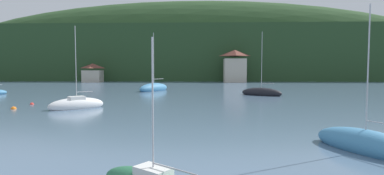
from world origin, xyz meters
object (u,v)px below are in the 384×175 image
object	(u,v)px
sailboat_mid_3	(77,105)
sailboat_near_9	(365,144)
mooring_buoy_near	(14,109)
sailboat_far_7	(154,88)
mooring_buoy_mid	(32,104)
sailboat_far_11	(261,93)
shore_building_westcentral	(235,67)
shore_building_west	(93,73)

from	to	relation	value
sailboat_mid_3	sailboat_near_9	xyz separation A→B (m)	(21.65, -16.02, -0.06)
sailboat_near_9	mooring_buoy_near	size ratio (longest dim) A/B	13.99
sailboat_mid_3	sailboat_far_7	xyz separation A→B (m)	(3.99, 26.74, 0.07)
sailboat_far_7	mooring_buoy_mid	distance (m)	25.56
mooring_buoy_near	mooring_buoy_mid	bearing A→B (deg)	96.22
mooring_buoy_near	sailboat_far_11	bearing A→B (deg)	31.01
sailboat_mid_3	sailboat_far_7	bearing A→B (deg)	-140.28
shore_building_westcentral	mooring_buoy_near	bearing A→B (deg)	-114.45
mooring_buoy_near	mooring_buoy_mid	world-z (taller)	mooring_buoy_near
sailboat_mid_3	sailboat_far_11	bearing A→B (deg)	174.96
shore_building_westcentral	sailboat_far_11	world-z (taller)	shore_building_westcentral
mooring_buoy_near	mooring_buoy_mid	xyz separation A→B (m)	(-0.46, 4.23, 0.00)
shore_building_west	sailboat_far_11	bearing A→B (deg)	-47.18
sailboat_mid_3	sailboat_far_11	distance (m)	28.54
sailboat_far_11	mooring_buoy_mid	world-z (taller)	sailboat_far_11
shore_building_westcentral	sailboat_near_9	size ratio (longest dim) A/B	1.33
sailboat_mid_3	shore_building_west	bearing A→B (deg)	-113.09
shore_building_west	sailboat_far_7	xyz separation A→B (m)	(26.26, -39.04, -2.48)
sailboat_mid_3	sailboat_near_9	distance (m)	26.93
sailboat_far_7	shore_building_westcentral	bearing A→B (deg)	-179.69
sailboat_far_11	mooring_buoy_near	xyz separation A→B (m)	(-29.37, -17.65, -0.40)
sailboat_far_11	shore_building_west	bearing A→B (deg)	-12.49
sailboat_mid_3	sailboat_near_9	bearing A→B (deg)	101.71
shore_building_westcentral	sailboat_far_7	size ratio (longest dim) A/B	0.89
sailboat_far_7	mooring_buoy_near	bearing A→B (deg)	6.00
mooring_buoy_mid	shore_building_westcentral	bearing A→B (deg)	63.77
shore_building_west	mooring_buoy_near	world-z (taller)	shore_building_west
sailboat_mid_3	mooring_buoy_mid	xyz separation A→B (m)	(-6.97, 3.66, -0.41)
mooring_buoy_mid	shore_building_west	bearing A→B (deg)	103.84
shore_building_westcentral	sailboat_mid_3	bearing A→B (deg)	-109.82
sailboat_far_11	sailboat_mid_3	bearing A→B (deg)	71.44
sailboat_near_9	sailboat_far_11	xyz separation A→B (m)	(1.22, 33.09, 0.04)
sailboat_far_11	mooring_buoy_mid	size ratio (longest dim) A/B	23.91
shore_building_west	sailboat_near_9	world-z (taller)	sailboat_near_9
shore_building_west	sailboat_far_7	distance (m)	47.12
sailboat_far_7	mooring_buoy_mid	size ratio (longest dim) A/B	26.55
mooring_buoy_mid	sailboat_near_9	bearing A→B (deg)	-34.50
sailboat_far_7	sailboat_near_9	size ratio (longest dim) A/B	1.50
shore_building_westcentral	shore_building_west	bearing A→B (deg)	-179.25
shore_building_west	sailboat_far_11	world-z (taller)	sailboat_far_11
shore_building_west	mooring_buoy_near	distance (m)	68.27
sailboat_mid_3	shore_building_westcentral	bearing A→B (deg)	-151.62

